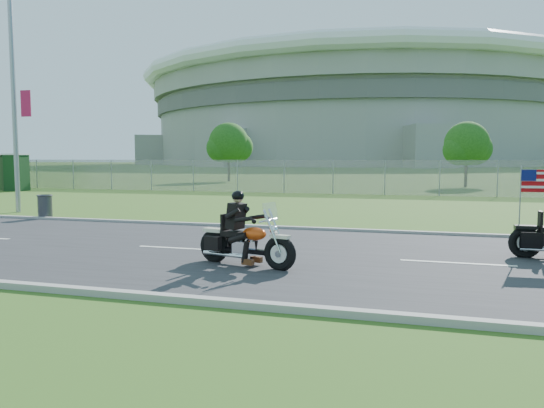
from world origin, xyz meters
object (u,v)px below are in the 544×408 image
(porta_toilet_a, at_px, (17,173))
(motorcycle_lead, at_px, (244,243))
(streetlight, at_px, (17,67))
(trash_can, at_px, (45,207))

(porta_toilet_a, bearing_deg, motorcycle_lead, -39.88)
(streetlight, relative_size, trash_can, 12.15)
(porta_toilet_a, distance_m, motorcycle_lead, 28.69)
(streetlight, xyz_separation_m, porta_toilet_a, (-10.02, 10.78, -4.49))
(porta_toilet_a, relative_size, trash_can, 2.79)
(trash_can, bearing_deg, porta_toilet_a, 134.93)
(porta_toilet_a, distance_m, trash_can, 17.95)
(porta_toilet_a, height_order, motorcycle_lead, porta_toilet_a)
(streetlight, distance_m, porta_toilet_a, 15.39)
(streetlight, distance_m, trash_can, 6.17)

